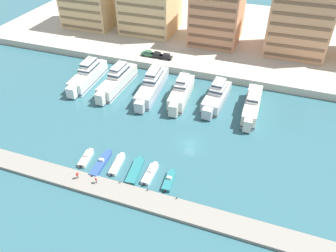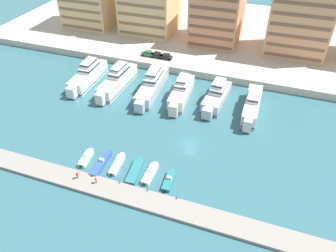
{
  "view_description": "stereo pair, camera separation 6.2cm",
  "coord_description": "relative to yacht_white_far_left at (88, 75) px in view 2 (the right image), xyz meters",
  "views": [
    {
      "loc": [
        14.49,
        -56.13,
        50.39
      ],
      "look_at": [
        -6.09,
        1.74,
        2.5
      ],
      "focal_mm": 35.0,
      "sensor_mm": 36.0,
      "label": 1
    },
    {
      "loc": [
        14.55,
        -56.11,
        50.39
      ],
      "look_at": [
        -6.09,
        1.74,
        2.5
      ],
      "focal_mm": 35.0,
      "sensor_mm": 36.0,
      "label": 2
    }
  ],
  "objects": [
    {
      "name": "ground_plane",
      "position": [
        37.0,
        -17.14,
        -2.36
      ],
      "size": [
        400.0,
        400.0,
        0.0
      ],
      "primitive_type": "plane",
      "color": "#336670"
    },
    {
      "name": "yacht_ivory_center_right",
      "position": [
        48.48,
        0.68,
        -0.22
      ],
      "size": [
        4.11,
        18.9,
        6.92
      ],
      "color": "silver",
      "rests_on": "ground"
    },
    {
      "name": "pier_dock",
      "position": [
        37.0,
        -36.21,
        -2.01
      ],
      "size": [
        120.0,
        4.68,
        0.7
      ],
      "primitive_type": "cube",
      "color": "gray",
      "rests_on": "ground"
    },
    {
      "name": "motorboat_blue_left",
      "position": [
        20.8,
        -30.25,
        -1.88
      ],
      "size": [
        2.11,
        8.66,
        1.47
      ],
      "color": "#33569E",
      "rests_on": "ground"
    },
    {
      "name": "bollard_west",
      "position": [
        27.27,
        -34.12,
        -1.33
      ],
      "size": [
        0.2,
        0.2,
        0.61
      ],
      "color": "#2D2D33",
      "rests_on": "pier_dock"
    },
    {
      "name": "motorboat_cream_far_left",
      "position": [
        16.87,
        -29.86,
        -1.9
      ],
      "size": [
        2.16,
        5.96,
        1.36
      ],
      "color": "beige",
      "rests_on": "ground"
    },
    {
      "name": "pedestrian_near_edge",
      "position": [
        18.58,
        -35.8,
        -0.62
      ],
      "size": [
        0.31,
        0.68,
        1.76
      ],
      "color": "#7A6B56",
      "rests_on": "pier_dock"
    },
    {
      "name": "yacht_silver_center",
      "position": [
        38.77,
        1.87,
        -0.14
      ],
      "size": [
        5.61,
        17.42,
        7.94
      ],
      "color": "silver",
      "rests_on": "ground"
    },
    {
      "name": "bollard_east_mid",
      "position": [
        39.35,
        -34.12,
        -1.33
      ],
      "size": [
        0.2,
        0.2,
        0.61
      ],
      "color": "#2D2D33",
      "rests_on": "pier_dock"
    },
    {
      "name": "car_black_mid_left",
      "position": [
        18.35,
        18.02,
        0.89
      ],
      "size": [
        4.14,
        2.0,
        1.8
      ],
      "color": "black",
      "rests_on": "quay_promenade"
    },
    {
      "name": "apartment_block_center_left",
      "position": [
        56.67,
        37.54,
        11.65
      ],
      "size": [
        19.25,
        15.98,
        25.38
      ],
      "color": "tan",
      "rests_on": "quay_promenade"
    },
    {
      "name": "apartment_block_mid_left",
      "position": [
        29.95,
        37.97,
        9.47
      ],
      "size": [
        16.54,
        18.1,
        21.01
      ],
      "color": "tan",
      "rests_on": "quay_promenade"
    },
    {
      "name": "car_black_left",
      "position": [
        15.13,
        18.12,
        0.89
      ],
      "size": [
        4.18,
        2.09,
        1.8
      ],
      "color": "black",
      "rests_on": "quay_promenade"
    },
    {
      "name": "motorboat_white_mid_left",
      "position": [
        24.18,
        -29.27,
        -1.96
      ],
      "size": [
        2.16,
        6.98,
        0.86
      ],
      "color": "white",
      "rests_on": "ground"
    },
    {
      "name": "yacht_ivory_left",
      "position": [
        9.76,
        0.12,
        0.1
      ],
      "size": [
        4.82,
        20.53,
        8.37
      ],
      "color": "silver",
      "rests_on": "ground"
    },
    {
      "name": "yacht_silver_mid_left",
      "position": [
        20.21,
        1.2,
        0.0
      ],
      "size": [
        5.71,
        22.33,
        8.27
      ],
      "color": "silver",
      "rests_on": "ground"
    },
    {
      "name": "motorboat_teal_center_left",
      "position": [
        28.64,
        -29.74,
        -1.94
      ],
      "size": [
        2.95,
        8.44,
        0.87
      ],
      "color": "teal",
      "rests_on": "ground"
    },
    {
      "name": "bollard_west_mid",
      "position": [
        33.31,
        -34.12,
        -1.33
      ],
      "size": [
        0.2,
        0.2,
        0.61
      ],
      "color": "#2D2D33",
      "rests_on": "pier_dock"
    },
    {
      "name": "yacht_ivory_center_left",
      "position": [
        29.19,
        0.31,
        0.04
      ],
      "size": [
        5.16,
        18.15,
        8.17
      ],
      "color": "silver",
      "rests_on": "ground"
    },
    {
      "name": "motorboat_teal_center_right",
      "position": [
        36.31,
        -29.95,
        -1.94
      ],
      "size": [
        2.1,
        6.29,
        1.29
      ],
      "color": "teal",
      "rests_on": "ground"
    },
    {
      "name": "yacht_white_far_left",
      "position": [
        0.0,
        0.0,
        0.0
      ],
      "size": [
        5.09,
        19.74,
        8.22
      ],
      "color": "white",
      "rests_on": "ground"
    },
    {
      "name": "quay_promenade",
      "position": [
        37.0,
        48.38,
        -1.23
      ],
      "size": [
        180.0,
        70.0,
        2.27
      ],
      "primitive_type": "cube",
      "color": "beige",
      "rests_on": "ground"
    },
    {
      "name": "motorboat_white_center",
      "position": [
        31.92,
        -29.43,
        -1.93
      ],
      "size": [
        1.8,
        6.79,
        1.28
      ],
      "color": "white",
      "rests_on": "ground"
    },
    {
      "name": "car_green_far_left",
      "position": [
        11.93,
        18.1,
        0.89
      ],
      "size": [
        4.15,
        2.02,
        1.8
      ],
      "color": "#2D6642",
      "rests_on": "quay_promenade"
    },
    {
      "name": "pedestrian_mid_deck",
      "position": [
        22.76,
        -35.67,
        -0.71
      ],
      "size": [
        0.51,
        0.44,
        1.6
      ],
      "color": "#282D3D",
      "rests_on": "pier_dock"
    }
  ]
}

